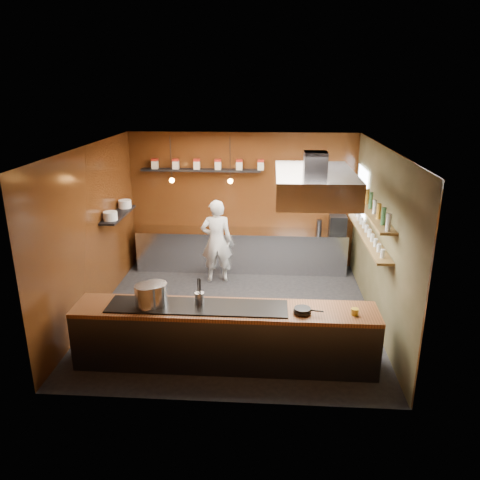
# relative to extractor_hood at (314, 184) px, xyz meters

# --- Properties ---
(floor) EXTENTS (5.00, 5.00, 0.00)m
(floor) POSITION_rel_extractor_hood_xyz_m (-1.30, 0.40, -2.51)
(floor) COLOR black
(floor) RESTS_ON ground
(back_wall) EXTENTS (5.00, 0.00, 5.00)m
(back_wall) POSITION_rel_extractor_hood_xyz_m (-1.30, 2.90, -1.01)
(back_wall) COLOR #38150A
(back_wall) RESTS_ON ground
(left_wall) EXTENTS (0.00, 5.00, 5.00)m
(left_wall) POSITION_rel_extractor_hood_xyz_m (-3.80, 0.40, -1.01)
(left_wall) COLOR #38150A
(left_wall) RESTS_ON ground
(right_wall) EXTENTS (0.00, 5.00, 5.00)m
(right_wall) POSITION_rel_extractor_hood_xyz_m (1.20, 0.40, -1.01)
(right_wall) COLOR #424125
(right_wall) RESTS_ON ground
(ceiling) EXTENTS (5.00, 5.00, 0.00)m
(ceiling) POSITION_rel_extractor_hood_xyz_m (-1.30, 0.40, 0.49)
(ceiling) COLOR silver
(ceiling) RESTS_ON back_wall
(window_pane) EXTENTS (0.00, 1.00, 1.00)m
(window_pane) POSITION_rel_extractor_hood_xyz_m (1.15, 2.10, -0.61)
(window_pane) COLOR white
(window_pane) RESTS_ON right_wall
(prep_counter) EXTENTS (4.60, 0.65, 0.90)m
(prep_counter) POSITION_rel_extractor_hood_xyz_m (-1.30, 2.57, -2.06)
(prep_counter) COLOR silver
(prep_counter) RESTS_ON floor
(pass_counter) EXTENTS (4.40, 0.72, 0.94)m
(pass_counter) POSITION_rel_extractor_hood_xyz_m (-1.30, -1.20, -2.04)
(pass_counter) COLOR #38383D
(pass_counter) RESTS_ON floor
(tin_shelf) EXTENTS (2.60, 0.26, 0.04)m
(tin_shelf) POSITION_rel_extractor_hood_xyz_m (-2.20, 2.76, -0.31)
(tin_shelf) COLOR black
(tin_shelf) RESTS_ON back_wall
(plate_shelf) EXTENTS (0.30, 1.40, 0.04)m
(plate_shelf) POSITION_rel_extractor_hood_xyz_m (-3.64, 1.40, -0.96)
(plate_shelf) COLOR black
(plate_shelf) RESTS_ON left_wall
(bottle_shelf_upper) EXTENTS (0.26, 2.80, 0.04)m
(bottle_shelf_upper) POSITION_rel_extractor_hood_xyz_m (1.04, 0.70, -0.59)
(bottle_shelf_upper) COLOR brown
(bottle_shelf_upper) RESTS_ON right_wall
(bottle_shelf_lower) EXTENTS (0.26, 2.80, 0.04)m
(bottle_shelf_lower) POSITION_rel_extractor_hood_xyz_m (1.04, 0.70, -1.06)
(bottle_shelf_lower) COLOR brown
(bottle_shelf_lower) RESTS_ON right_wall
(extractor_hood) EXTENTS (1.20, 2.00, 0.72)m
(extractor_hood) POSITION_rel_extractor_hood_xyz_m (0.00, 0.00, 0.00)
(extractor_hood) COLOR #38383D
(extractor_hood) RESTS_ON ceiling
(pendant_left) EXTENTS (0.10, 0.10, 0.95)m
(pendant_left) POSITION_rel_extractor_hood_xyz_m (-2.70, 2.10, -0.35)
(pendant_left) COLOR black
(pendant_left) RESTS_ON ceiling
(pendant_right) EXTENTS (0.10, 0.10, 0.95)m
(pendant_right) POSITION_rel_extractor_hood_xyz_m (-1.50, 2.10, -0.35)
(pendant_right) COLOR black
(pendant_right) RESTS_ON ceiling
(storage_tins) EXTENTS (2.43, 0.13, 0.22)m
(storage_tins) POSITION_rel_extractor_hood_xyz_m (-2.05, 2.76, -0.17)
(storage_tins) COLOR beige
(storage_tins) RESTS_ON tin_shelf
(plate_stacks) EXTENTS (0.26, 1.16, 0.16)m
(plate_stacks) POSITION_rel_extractor_hood_xyz_m (-3.64, 1.40, -0.86)
(plate_stacks) COLOR white
(plate_stacks) RESTS_ON plate_shelf
(bottles) EXTENTS (0.06, 2.66, 0.24)m
(bottles) POSITION_rel_extractor_hood_xyz_m (1.04, 0.70, -0.45)
(bottles) COLOR silver
(bottles) RESTS_ON bottle_shelf_upper
(wine_glasses) EXTENTS (0.07, 2.37, 0.13)m
(wine_glasses) POSITION_rel_extractor_hood_xyz_m (1.04, 0.70, -0.97)
(wine_glasses) COLOR silver
(wine_glasses) RESTS_ON bottle_shelf_lower
(stockpot_large) EXTENTS (0.44, 0.44, 0.33)m
(stockpot_large) POSITION_rel_extractor_hood_xyz_m (-2.41, -1.28, -1.40)
(stockpot_large) COLOR #B6B9BE
(stockpot_large) RESTS_ON pass_counter
(stockpot_small) EXTENTS (0.42, 0.42, 0.33)m
(stockpot_small) POSITION_rel_extractor_hood_xyz_m (-2.31, -1.20, -1.40)
(stockpot_small) COLOR silver
(stockpot_small) RESTS_ON pass_counter
(utensil_crock) EXTENTS (0.17, 0.17, 0.17)m
(utensil_crock) POSITION_rel_extractor_hood_xyz_m (-1.68, -1.13, -1.48)
(utensil_crock) COLOR silver
(utensil_crock) RESTS_ON pass_counter
(frying_pan) EXTENTS (0.42, 0.25, 0.06)m
(frying_pan) POSITION_rel_extractor_hood_xyz_m (-0.19, -1.30, -1.53)
(frying_pan) COLOR black
(frying_pan) RESTS_ON pass_counter
(butter_jar) EXTENTS (0.13, 0.13, 0.09)m
(butter_jar) POSITION_rel_extractor_hood_xyz_m (0.53, -1.29, -1.54)
(butter_jar) COLOR gold
(butter_jar) RESTS_ON pass_counter
(espresso_machine) EXTENTS (0.37, 0.35, 0.36)m
(espresso_machine) POSITION_rel_extractor_hood_xyz_m (0.80, 2.64, -1.42)
(espresso_machine) COLOR black
(espresso_machine) RESTS_ON prep_counter
(chef) EXTENTS (0.69, 0.51, 1.76)m
(chef) POSITION_rel_extractor_hood_xyz_m (-1.78, 1.89, -1.63)
(chef) COLOR silver
(chef) RESTS_ON floor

